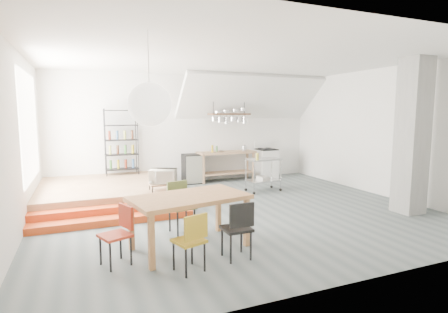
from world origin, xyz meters
name	(u,v)px	position (x,y,z in m)	size (l,w,h in m)	color
floor	(236,210)	(0.00, 0.00, 0.00)	(8.00, 8.00, 0.00)	#505B5C
wall_back	(188,129)	(0.00, 3.50, 1.60)	(8.00, 0.04, 3.20)	silver
wall_left	(17,142)	(-4.00, 0.00, 1.60)	(0.04, 7.00, 3.20)	silver
wall_right	(380,132)	(4.00, 0.00, 1.60)	(0.04, 7.00, 3.20)	silver
ceiling	(237,58)	(0.00, 0.00, 3.20)	(8.00, 7.00, 0.02)	white
slope_ceiling	(251,97)	(1.80, 2.90, 2.55)	(4.40, 1.80, 0.15)	white
window_pane	(30,127)	(-3.98, 1.50, 1.80)	(0.02, 2.50, 2.20)	white
platform	(107,192)	(-2.50, 2.00, 0.20)	(3.00, 3.00, 0.40)	#8A6545
step_lower	(115,220)	(-2.50, 0.05, 0.07)	(3.00, 0.35, 0.13)	#C94217
step_upper	(113,212)	(-2.50, 0.40, 0.13)	(3.00, 0.35, 0.27)	#C94217
concrete_column	(412,137)	(3.30, -1.50, 1.60)	(0.50, 0.50, 3.20)	gray
kitchen_counter	(226,161)	(1.10, 3.15, 0.63)	(1.80, 0.60, 0.91)	#8A6545
stove	(266,163)	(2.50, 3.16, 0.48)	(0.60, 0.60, 1.18)	white
pot_rack	(230,117)	(1.13, 2.92, 1.98)	(1.20, 0.50, 1.43)	#3A2417
wire_shelving	(121,141)	(-2.00, 3.20, 1.33)	(0.88, 0.38, 1.80)	black
microwave_shelf	(163,184)	(-1.40, 0.75, 0.55)	(0.60, 0.40, 0.16)	#8A6545
paper_lantern	(150,104)	(-2.11, -1.75, 2.20)	(0.60, 0.60, 0.60)	white
dining_table	(189,201)	(-1.53, -1.64, 0.74)	(1.89, 1.29, 0.83)	#905E34
chair_mustard	(192,237)	(-1.75, -2.47, 0.48)	(0.46, 0.46, 0.80)	#A07F1B
chair_black	(238,225)	(-1.02, -2.33, 0.51)	(0.39, 0.39, 0.85)	black
chair_olive	(180,202)	(-1.46, -0.83, 0.53)	(0.47, 0.47, 0.88)	#56632F
chair_red	(119,230)	(-2.59, -1.83, 0.49)	(0.48, 0.48, 0.82)	#B33019
rolling_cart	(263,170)	(1.44, 1.42, 0.57)	(0.93, 0.56, 0.88)	silver
mini_fridge	(192,169)	(0.00, 3.20, 0.44)	(0.51, 0.51, 0.87)	black
microwave	(163,176)	(-1.40, 0.75, 0.72)	(0.56, 0.38, 0.31)	beige
bowl	(221,151)	(0.92, 3.10, 0.93)	(0.20, 0.20, 0.05)	silver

